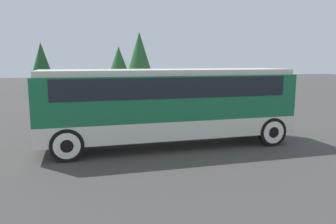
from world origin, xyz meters
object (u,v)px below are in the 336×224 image
(parked_car_mid, at_px, (79,107))
(parked_car_far, at_px, (121,112))
(parked_car_near, at_px, (203,101))
(tour_bus, at_px, (170,100))

(parked_car_mid, relative_size, parked_car_far, 1.04)
(parked_car_near, relative_size, parked_car_mid, 0.97)
(parked_car_far, bearing_deg, tour_bus, -74.71)
(parked_car_near, height_order, parked_car_far, parked_car_far)
(parked_car_near, distance_m, parked_car_mid, 8.43)
(parked_car_mid, height_order, parked_car_far, parked_car_far)
(parked_car_near, xyz_separation_m, parked_car_far, (-6.20, -3.46, 0.01))
(parked_car_near, bearing_deg, parked_car_mid, -177.21)
(tour_bus, bearing_deg, parked_car_far, 105.29)
(tour_bus, distance_m, parked_car_mid, 8.99)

